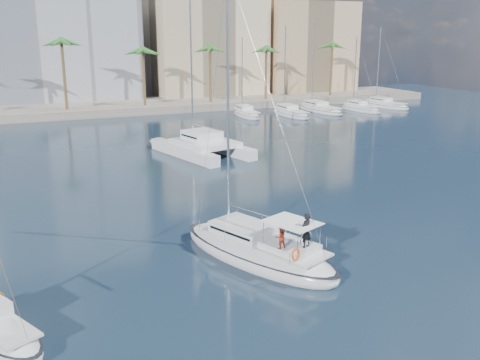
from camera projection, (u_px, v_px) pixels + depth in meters
name	position (u px, v px, depth m)	size (l,w,h in m)	color
ground	(264.00, 245.00, 31.97)	(160.00, 160.00, 0.00)	black
quay	(97.00, 108.00, 85.72)	(120.00, 14.00, 1.20)	gray
building_modern	(5.00, 22.00, 88.13)	(42.00, 16.00, 28.00)	silver
building_beige	(206.00, 45.00, 99.65)	(20.00, 14.00, 20.00)	beige
building_tan_right	(304.00, 50.00, 105.85)	(18.00, 12.00, 18.00)	tan
palm_centre	(97.00, 47.00, 79.61)	(3.60, 3.60, 12.30)	brown
palm_right	(296.00, 45.00, 92.71)	(3.60, 3.60, 12.30)	brown
main_sloop	(258.00, 250.00, 29.86)	(7.34, 11.49, 16.30)	silver
catamaran	(203.00, 144.00, 55.51)	(8.23, 12.46, 16.75)	silver
seagull	(278.00, 217.00, 35.50)	(1.09, 0.47, 0.20)	silver
moored_yacht_a	(246.00, 116.00, 81.21)	(2.72, 9.35, 11.90)	silver
moored_yacht_b	(290.00, 116.00, 81.95)	(3.14, 10.78, 13.72)	silver
moored_yacht_c	(320.00, 112.00, 86.22)	(3.55, 12.21, 15.54)	silver
moored_yacht_d	(360.00, 111.00, 86.96)	(2.72, 9.35, 11.90)	silver
moored_yacht_e	(385.00, 107.00, 91.23)	(3.14, 10.78, 13.72)	silver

